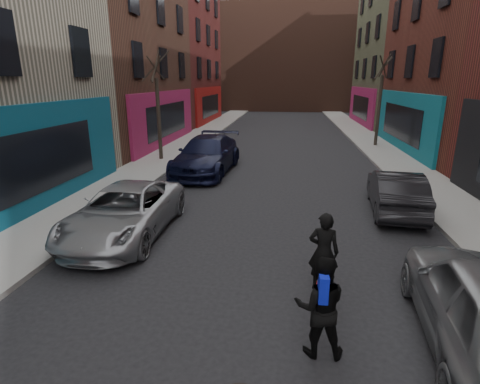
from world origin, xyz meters
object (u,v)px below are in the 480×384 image
(parked_right_end, at_px, (396,191))
(tree_left_far, at_px, (157,96))
(tree_right_far, at_px, (381,91))
(skateboard, at_px, (321,291))
(skateboarder, at_px, (324,252))
(parked_left_end, at_px, (207,155))
(parked_left_far, at_px, (125,212))
(pedestrian, at_px, (320,306))

(parked_right_end, bearing_deg, tree_left_far, -27.06)
(tree_right_far, height_order, skateboard, tree_right_far)
(skateboard, bearing_deg, skateboarder, 0.00)
(skateboarder, bearing_deg, parked_left_end, -56.98)
(tree_right_far, bearing_deg, parked_right_end, -99.23)
(parked_left_far, height_order, skateboard, parked_left_far)
(tree_left_far, height_order, skateboard, tree_left_far)
(skateboard, xyz_separation_m, skateboarder, (0.00, 0.00, 0.88))
(parked_left_far, distance_m, skateboard, 5.78)
(parked_right_end, relative_size, skateboard, 5.23)
(parked_left_end, relative_size, parked_right_end, 1.37)
(parked_left_far, distance_m, pedestrian, 6.53)
(tree_right_far, height_order, parked_right_end, tree_right_far)
(parked_left_end, height_order, pedestrian, pedestrian)
(tree_right_far, height_order, skateboarder, tree_right_far)
(tree_right_far, distance_m, pedestrian, 20.78)
(parked_left_far, relative_size, skateboarder, 3.01)
(tree_left_far, height_order, parked_right_end, tree_left_far)
(skateboarder, bearing_deg, tree_left_far, -49.67)
(tree_right_far, bearing_deg, parked_left_far, -122.56)
(tree_right_far, bearing_deg, skateboarder, -104.99)
(parked_right_end, bearing_deg, skateboard, 68.97)
(parked_right_end, bearing_deg, parked_left_far, 26.86)
(parked_right_end, relative_size, skateboarder, 2.54)
(parked_right_end, relative_size, pedestrian, 2.50)
(tree_left_far, height_order, parked_left_end, tree_left_far)
(pedestrian, bearing_deg, skateboarder, -97.30)
(parked_left_far, relative_size, pedestrian, 2.96)
(parked_left_far, height_order, parked_left_end, parked_left_end)
(skateboarder, bearing_deg, skateboard, -0.00)
(skateboard, height_order, skateboarder, skateboarder)
(skateboard, bearing_deg, parked_left_end, 123.02)
(tree_right_far, xyz_separation_m, parked_left_end, (-9.40, -8.20, -2.70))
(tree_right_far, distance_m, skateboarder, 19.01)
(tree_left_far, relative_size, parked_left_end, 1.13)
(tree_right_far, xyz_separation_m, pedestrian, (-5.07, -19.98, -2.68))
(skateboarder, bearing_deg, parked_right_end, -108.79)
(tree_left_far, xyz_separation_m, parked_left_end, (3.00, -2.20, -2.55))
(parked_right_end, height_order, skateboarder, skateboarder)
(parked_left_far, bearing_deg, tree_left_far, 103.05)
(skateboarder, bearing_deg, tree_right_far, -96.35)
(parked_left_far, xyz_separation_m, skateboard, (5.22, -2.39, -0.64))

